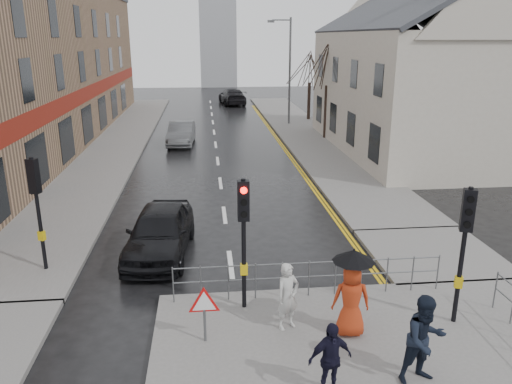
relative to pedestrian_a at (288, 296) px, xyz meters
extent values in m
plane|color=black|center=(-1.14, 0.85, -0.96)|extent=(120.00, 120.00, 0.00)
cube|color=#605E5B|center=(-7.64, 23.85, -0.89)|extent=(4.00, 44.00, 0.14)
cube|color=#605E5B|center=(5.36, 25.85, -0.89)|extent=(4.00, 40.00, 0.14)
cube|color=#605E5B|center=(5.36, 3.85, -0.89)|extent=(4.00, 4.20, 0.14)
cube|color=#8F6C52|center=(-13.14, 22.85, 4.04)|extent=(8.00, 42.00, 10.00)
cube|color=beige|center=(10.86, 18.85, 2.54)|extent=(9.00, 16.00, 7.00)
cube|color=#989AA0|center=(0.36, 62.85, 8.04)|extent=(5.00, 5.00, 18.00)
cylinder|color=black|center=(-0.94, 1.05, 0.88)|extent=(0.11, 0.11, 3.40)
cube|color=black|center=(-0.94, 1.05, 2.03)|extent=(0.28, 0.22, 1.00)
cylinder|color=#FF0C07|center=(-0.94, 0.91, 2.33)|extent=(0.16, 0.04, 0.16)
cylinder|color=black|center=(-0.94, 0.91, 2.03)|extent=(0.16, 0.04, 0.16)
cylinder|color=black|center=(-0.94, 0.91, 1.73)|extent=(0.16, 0.04, 0.16)
cube|color=gold|center=(-0.94, 1.05, 0.23)|extent=(0.18, 0.14, 0.28)
cylinder|color=black|center=(4.06, -0.15, 0.88)|extent=(0.11, 0.11, 3.40)
cube|color=black|center=(4.06, -0.15, 2.03)|extent=(0.34, 0.30, 1.00)
cylinder|color=black|center=(4.01, -0.28, 2.33)|extent=(0.16, 0.09, 0.16)
cylinder|color=black|center=(4.01, -0.28, 2.03)|extent=(0.16, 0.09, 0.16)
cylinder|color=black|center=(4.01, -0.28, 1.73)|extent=(0.16, 0.09, 0.16)
cube|color=gold|center=(4.06, -0.15, 0.23)|extent=(0.22, 0.19, 0.28)
cylinder|color=black|center=(-6.64, 3.85, 0.88)|extent=(0.11, 0.11, 3.40)
cube|color=black|center=(-6.64, 3.85, 2.03)|extent=(0.34, 0.30, 1.00)
cylinder|color=black|center=(-6.59, 3.98, 2.33)|extent=(0.16, 0.09, 0.16)
cylinder|color=black|center=(-6.59, 3.98, 2.03)|extent=(0.16, 0.09, 0.16)
cylinder|color=black|center=(-6.59, 3.98, 1.73)|extent=(0.16, 0.09, 0.16)
cube|color=gold|center=(-6.64, 3.85, 0.23)|extent=(0.22, 0.19, 0.28)
cylinder|color=#595B5E|center=(-2.74, 1.45, -0.32)|extent=(0.04, 0.04, 1.00)
cylinder|color=#595B5E|center=(4.36, 1.45, -0.32)|extent=(0.04, 0.04, 1.00)
cylinder|color=#595B5E|center=(0.81, 1.45, 0.13)|extent=(7.10, 0.04, 0.04)
cylinder|color=#595B5E|center=(0.81, 1.45, -0.27)|extent=(7.10, 0.04, 0.04)
cylinder|color=#595B5E|center=(5.36, 0.35, -0.32)|extent=(0.04, 0.04, 1.00)
cylinder|color=#595B5E|center=(-1.94, -0.35, -0.39)|extent=(0.06, 0.06, 0.85)
cylinder|color=red|center=(-1.94, -0.35, 0.13)|extent=(0.80, 0.03, 0.80)
cylinder|color=white|center=(-1.94, -0.37, 0.13)|extent=(0.60, 0.03, 0.60)
cylinder|color=#595B5E|center=(4.86, 28.85, 3.18)|extent=(0.16, 0.16, 8.00)
cylinder|color=#595B5E|center=(4.16, 28.85, 6.98)|extent=(1.40, 0.10, 0.10)
cube|color=#595B5E|center=(3.36, 28.85, 6.88)|extent=(0.50, 0.25, 0.18)
cylinder|color=black|center=(6.36, 22.85, 0.93)|extent=(0.26, 0.26, 3.50)
cylinder|color=black|center=(6.86, 30.85, 0.68)|extent=(0.26, 0.26, 3.00)
imported|color=#B2B3AE|center=(0.00, 0.00, 0.00)|extent=(0.71, 0.62, 1.64)
imported|color=black|center=(2.35, -2.17, 0.11)|extent=(1.03, 0.88, 1.86)
imported|color=#AB3114|center=(1.39, -0.41, 0.07)|extent=(0.94, 0.68, 1.77)
cylinder|color=black|center=(1.39, -0.41, 0.17)|extent=(0.02, 0.02, 1.97)
cone|color=black|center=(1.39, -0.41, 1.16)|extent=(0.96, 0.96, 0.28)
imported|color=black|center=(0.42, -2.35, -0.05)|extent=(0.95, 0.56, 1.53)
imported|color=black|center=(-3.34, 4.85, -0.17)|extent=(2.29, 4.79, 1.58)
imported|color=#494B4E|center=(-3.34, 22.14, -0.23)|extent=(1.79, 4.49, 1.45)
imported|color=black|center=(1.12, 42.06, -0.15)|extent=(2.89, 5.78, 1.61)
camera|label=1|loc=(-1.80, -10.22, 5.78)|focal=35.00mm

